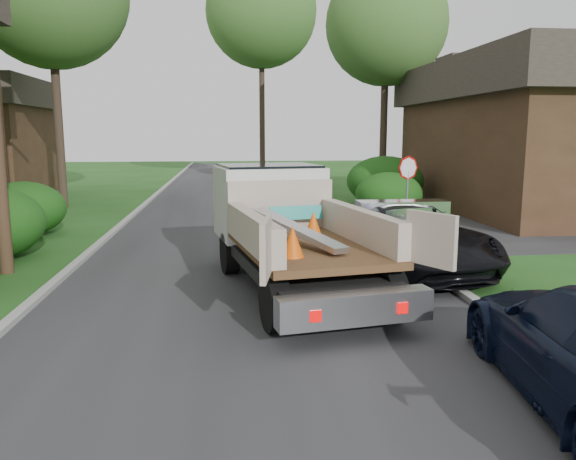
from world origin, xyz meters
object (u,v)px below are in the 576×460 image
(house_right, at_px, (553,134))
(tree_right_far, at_px, (386,24))
(stop_sign, at_px, (408,178))
(tree_center_far, at_px, (261,12))
(black_pickup, at_px, (406,236))
(flatbed_truck, at_px, (282,220))

(house_right, height_order, tree_right_far, tree_right_far)
(tree_right_far, bearing_deg, stop_sign, -101.81)
(house_right, xyz_separation_m, tree_center_far, (-11.00, 16.00, 7.82))
(stop_sign, xyz_separation_m, tree_center_far, (-3.20, 21.00, 9.20))
(tree_right_far, xyz_separation_m, tree_center_far, (-5.50, 10.00, 2.50))
(tree_center_far, relative_size, black_pickup, 2.65)
(house_right, distance_m, black_pickup, 13.50)
(flatbed_truck, bearing_deg, tree_right_far, 57.56)
(stop_sign, xyz_separation_m, tree_right_far, (2.30, 11.00, 6.70))
(stop_sign, bearing_deg, tree_center_far, 98.66)
(stop_sign, distance_m, flatbed_truck, 6.96)
(black_pickup, bearing_deg, flatbed_truck, -174.59)
(house_right, height_order, black_pickup, house_right)
(house_right, height_order, flatbed_truck, house_right)
(tree_center_far, bearing_deg, stop_sign, -81.34)
(tree_right_far, bearing_deg, black_pickup, -103.71)
(stop_sign, height_order, black_pickup, stop_sign)
(house_right, relative_size, tree_right_far, 1.13)
(tree_center_far, xyz_separation_m, black_pickup, (1.72, -25.50, -10.21))
(house_right, distance_m, flatbed_truck, 16.14)
(tree_right_far, relative_size, flatbed_truck, 1.69)
(stop_sign, relative_size, flatbed_truck, 0.36)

